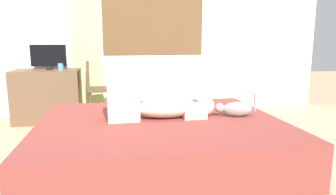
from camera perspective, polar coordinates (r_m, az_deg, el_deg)
ground_plane at (r=2.67m, az=-3.89°, el=-14.89°), size 16.00×16.00×0.00m
back_wall_with_window at (r=4.97m, az=-7.34°, el=13.97°), size 6.40×0.14×2.90m
bed at (r=2.68m, az=-1.36°, el=-9.20°), size 2.07×1.71×0.49m
person_lying at (r=2.64m, az=-2.18°, el=-1.40°), size 0.94×0.28×0.34m
cat at (r=2.76m, az=12.34°, el=-2.09°), size 0.35×0.16×0.21m
desk at (r=4.72m, az=-21.37°, el=0.33°), size 0.90×0.56×0.74m
tv_monitor at (r=4.65m, az=-21.28°, el=7.06°), size 0.48×0.10×0.35m
cup at (r=4.47m, az=-19.31°, el=5.36°), size 0.07×0.07×0.10m
chair_by_desk at (r=4.49m, az=-13.28°, el=2.08°), size 0.41×0.41×0.86m
curtain_left at (r=4.85m, az=-14.93°, el=11.25°), size 0.44×0.06×2.47m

